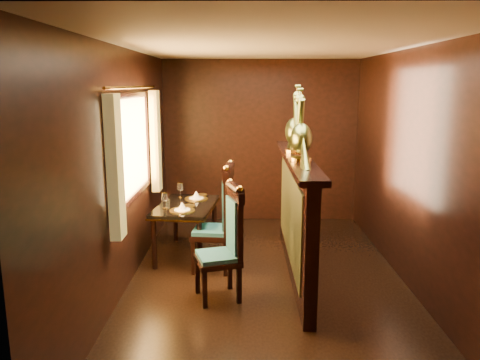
# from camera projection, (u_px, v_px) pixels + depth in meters

# --- Properties ---
(ground) EXTENTS (5.00, 5.00, 0.00)m
(ground) POSITION_uv_depth(u_px,v_px,m) (267.00, 284.00, 5.08)
(ground) COLOR black
(ground) RESTS_ON ground
(room_shell) EXTENTS (3.04, 5.04, 2.52)m
(room_shell) POSITION_uv_depth(u_px,v_px,m) (261.00, 139.00, 4.77)
(room_shell) COLOR black
(room_shell) RESTS_ON ground
(partition) EXTENTS (0.26, 2.70, 1.36)m
(partition) POSITION_uv_depth(u_px,v_px,m) (295.00, 213.00, 5.22)
(partition) COLOR black
(partition) RESTS_ON ground
(dining_table) EXTENTS (0.80, 1.19, 0.86)m
(dining_table) POSITION_uv_depth(u_px,v_px,m) (186.00, 209.00, 5.83)
(dining_table) COLOR black
(dining_table) RESTS_ON ground
(chair_left) EXTENTS (0.54, 0.55, 1.19)m
(chair_left) POSITION_uv_depth(u_px,v_px,m) (228.00, 238.00, 4.66)
(chair_left) COLOR black
(chair_left) RESTS_ON ground
(chair_right) EXTENTS (0.50, 0.52, 1.27)m
(chair_right) POSITION_uv_depth(u_px,v_px,m) (222.00, 215.00, 5.34)
(chair_right) COLOR black
(chair_right) RESTS_ON ground
(peacock_left) EXTENTS (0.23, 0.61, 0.73)m
(peacock_left) POSITION_uv_depth(u_px,v_px,m) (302.00, 125.00, 4.69)
(peacock_left) COLOR #1B5334
(peacock_left) RESTS_ON partition
(peacock_right) EXTENTS (0.24, 0.64, 0.76)m
(peacock_right) POSITION_uv_depth(u_px,v_px,m) (295.00, 119.00, 5.26)
(peacock_right) COLOR #1B5334
(peacock_right) RESTS_ON partition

